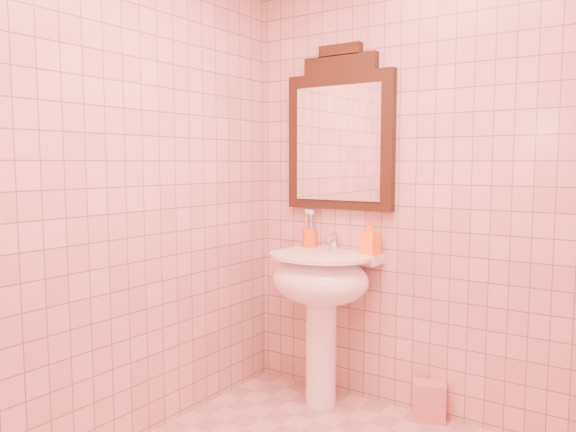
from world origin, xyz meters
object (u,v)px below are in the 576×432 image
Objects in this scene: toothbrush_cup at (310,238)px; soap_dispenser at (370,237)px; towel at (430,401)px; pedestal_sink at (321,290)px; mirror at (340,134)px.

toothbrush_cup is 0.42m from soap_dispenser.
pedestal_sink is at bearing -163.66° from towel.
toothbrush_cup is 0.98× the size of towel.
pedestal_sink is 0.40m from soap_dispenser.
pedestal_sink is 0.93× the size of mirror.
pedestal_sink is 0.82m from towel.
pedestal_sink is at bearing -44.32° from toothbrush_cup.
towel is (0.76, -0.01, -0.82)m from toothbrush_cup.
toothbrush_cup is at bearing 178.95° from towel.
pedestal_sink is at bearing -90.00° from mirror.
mirror is 4.63× the size of toothbrush_cup.
toothbrush_cup is at bearing 135.68° from pedestal_sink.
mirror is at bearing 176.77° from towel.
mirror reaches higher than pedestal_sink.
mirror is 4.54× the size of towel.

